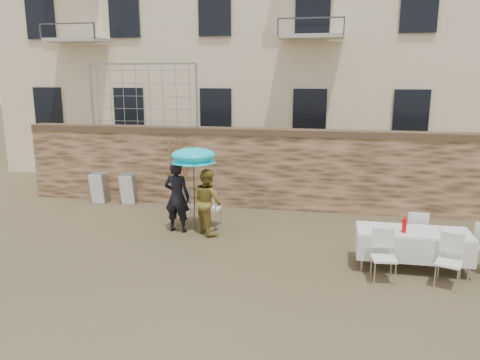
% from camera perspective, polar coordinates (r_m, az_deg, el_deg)
% --- Properties ---
extents(ground, '(80.00, 80.00, 0.00)m').
position_cam_1_polar(ground, '(8.95, -5.40, -11.76)').
color(ground, brown).
rests_on(ground, ground).
extents(stone_wall, '(13.00, 0.50, 2.20)m').
position_cam_1_polar(stone_wall, '(13.27, 0.68, 1.42)').
color(stone_wall, '#8A6545').
rests_on(stone_wall, ground).
extents(chain_link_fence, '(3.20, 0.06, 1.80)m').
position_cam_1_polar(chain_link_fence, '(13.89, -11.75, 9.98)').
color(chain_link_fence, gray).
rests_on(chain_link_fence, stone_wall).
extents(man_suit, '(0.65, 0.46, 1.72)m').
position_cam_1_polar(man_suit, '(11.24, -7.69, -2.04)').
color(man_suit, black).
rests_on(man_suit, ground).
extents(woman_dress, '(0.96, 0.95, 1.56)m').
position_cam_1_polar(woman_dress, '(11.04, -3.99, -2.64)').
color(woman_dress, gold).
rests_on(woman_dress, ground).
extents(umbrella, '(1.09, 1.09, 1.91)m').
position_cam_1_polar(umbrella, '(11.01, -5.69, 2.72)').
color(umbrella, '#3F3F44').
rests_on(umbrella, ground).
extents(couple_chair_left, '(0.53, 0.53, 0.96)m').
position_cam_1_polar(couple_chair_left, '(11.84, -6.78, -3.15)').
color(couple_chair_left, white).
rests_on(couple_chair_left, ground).
extents(couple_chair_right, '(0.53, 0.53, 0.96)m').
position_cam_1_polar(couple_chair_right, '(11.64, -3.49, -3.35)').
color(couple_chair_right, white).
rests_on(couple_chair_right, ground).
extents(banquet_table, '(2.10, 0.85, 0.78)m').
position_cam_1_polar(banquet_table, '(9.64, 20.38, -6.04)').
color(banquet_table, silver).
rests_on(banquet_table, ground).
extents(soda_bottle, '(0.09, 0.09, 0.26)m').
position_cam_1_polar(soda_bottle, '(9.41, 19.39, -5.29)').
color(soda_bottle, red).
rests_on(soda_bottle, banquet_table).
extents(table_chair_front_left, '(0.53, 0.53, 0.96)m').
position_cam_1_polar(table_chair_front_left, '(8.94, 17.14, -8.98)').
color(table_chair_front_left, white).
rests_on(table_chair_front_left, ground).
extents(table_chair_front_right, '(0.62, 0.62, 0.96)m').
position_cam_1_polar(table_chair_front_right, '(9.13, 24.10, -9.09)').
color(table_chair_front_right, white).
rests_on(table_chair_front_right, ground).
extents(table_chair_back, '(0.51, 0.51, 0.96)m').
position_cam_1_polar(table_chair_back, '(10.50, 20.70, -5.99)').
color(table_chair_back, white).
rests_on(table_chair_back, ground).
extents(chair_stack_left, '(0.46, 0.47, 0.92)m').
position_cam_1_polar(chair_stack_left, '(14.44, -16.51, -0.78)').
color(chair_stack_left, white).
rests_on(chair_stack_left, ground).
extents(chair_stack_right, '(0.46, 0.40, 0.92)m').
position_cam_1_polar(chair_stack_right, '(14.05, -13.25, -0.96)').
color(chair_stack_right, white).
rests_on(chair_stack_right, ground).
extents(wood_planks, '(0.70, 0.20, 2.00)m').
position_cam_1_polar(wood_planks, '(13.42, -7.01, 1.02)').
color(wood_planks, '#A37749').
rests_on(wood_planks, ground).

